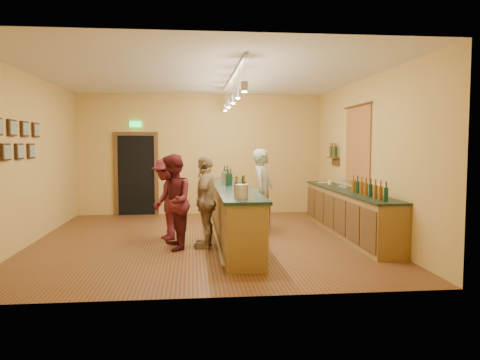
{
  "coord_description": "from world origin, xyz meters",
  "views": [
    {
      "loc": [
        -0.23,
        -9.1,
        1.88
      ],
      "look_at": [
        0.73,
        0.2,
        1.16
      ],
      "focal_mm": 35.0,
      "sensor_mm": 36.0,
      "label": 1
    }
  ],
  "objects": [
    {
      "name": "floor",
      "position": [
        0.0,
        0.0,
        0.0
      ],
      "size": [
        7.0,
        7.0,
        0.0
      ],
      "primitive_type": "plane",
      "color": "#592819",
      "rests_on": "ground"
    },
    {
      "name": "wall_front",
      "position": [
        0.0,
        -3.5,
        1.6
      ],
      "size": [
        6.5,
        0.02,
        3.2
      ],
      "primitive_type": "cube",
      "color": "gold",
      "rests_on": "floor"
    },
    {
      "name": "tapestry",
      "position": [
        3.23,
        0.4,
        1.85
      ],
      "size": [
        0.03,
        1.4,
        1.6
      ],
      "primitive_type": "cube",
      "color": "maroon",
      "rests_on": "wall_right"
    },
    {
      "name": "wall_back",
      "position": [
        0.0,
        3.5,
        1.6
      ],
      "size": [
        6.5,
        0.02,
        3.2
      ],
      "primitive_type": "cube",
      "color": "gold",
      "rests_on": "floor"
    },
    {
      "name": "customer_b",
      "position": [
        0.02,
        -0.64,
        0.84
      ],
      "size": [
        0.6,
        1.05,
        1.68
      ],
      "primitive_type": "imported",
      "rotation": [
        0.0,
        0.0,
        -1.77
      ],
      "color": "#997A51",
      "rests_on": "floor"
    },
    {
      "name": "picture_grid",
      "position": [
        -3.21,
        -0.75,
        1.95
      ],
      "size": [
        0.06,
        2.2,
        0.7
      ],
      "primitive_type": null,
      "color": "#382111",
      "rests_on": "wall_left"
    },
    {
      "name": "customer_c",
      "position": [
        -0.73,
        0.12,
        0.81
      ],
      "size": [
        0.96,
        1.19,
        1.61
      ],
      "primitive_type": "imported",
      "rotation": [
        0.0,
        0.0,
        -1.17
      ],
      "color": "#59191E",
      "rests_on": "floor"
    },
    {
      "name": "bartender",
      "position": [
        1.25,
        0.56,
        0.89
      ],
      "size": [
        0.66,
        0.77,
        1.78
      ],
      "primitive_type": "imported",
      "rotation": [
        0.0,
        0.0,
        1.14
      ],
      "color": "gray",
      "rests_on": "floor"
    },
    {
      "name": "bar_stool",
      "position": [
        1.37,
        1.13,
        0.5
      ],
      "size": [
        0.31,
        0.31,
        0.64
      ],
      "rotation": [
        0.0,
        0.0,
        -0.01
      ],
      "color": "olive",
      "rests_on": "floor"
    },
    {
      "name": "pendant_track",
      "position": [
        0.57,
        -0.0,
        2.98
      ],
      "size": [
        0.11,
        4.6,
        0.5
      ],
      "color": "silver",
      "rests_on": "ceiling"
    },
    {
      "name": "customer_a",
      "position": [
        -0.58,
        -0.79,
        0.85
      ],
      "size": [
        0.77,
        0.92,
        1.71
      ],
      "primitive_type": "imported",
      "rotation": [
        0.0,
        0.0,
        -1.4
      ],
      "color": "#59191E",
      "rests_on": "floor"
    },
    {
      "name": "bottle_shelf",
      "position": [
        3.17,
        1.9,
        1.67
      ],
      "size": [
        0.17,
        0.55,
        0.54
      ],
      "color": "#4D3417",
      "rests_on": "wall_right"
    },
    {
      "name": "ceiling",
      "position": [
        0.0,
        0.0,
        3.2
      ],
      "size": [
        6.5,
        7.0,
        0.02
      ],
      "primitive_type": "cube",
      "color": "silver",
      "rests_on": "wall_back"
    },
    {
      "name": "back_counter",
      "position": [
        2.97,
        0.18,
        0.49
      ],
      "size": [
        0.6,
        4.55,
        1.27
      ],
      "color": "brown",
      "rests_on": "floor"
    },
    {
      "name": "doorway",
      "position": [
        -1.7,
        3.47,
        1.13
      ],
      "size": [
        1.15,
        0.09,
        2.48
      ],
      "color": "black",
      "rests_on": "wall_back"
    },
    {
      "name": "wall_left",
      "position": [
        -3.25,
        0.0,
        1.6
      ],
      "size": [
        0.02,
        7.0,
        3.2
      ],
      "primitive_type": "cube",
      "color": "gold",
      "rests_on": "floor"
    },
    {
      "name": "tasting_bar",
      "position": [
        0.57,
        -0.0,
        0.61
      ],
      "size": [
        0.73,
        5.1,
        1.38
      ],
      "color": "brown",
      "rests_on": "floor"
    },
    {
      "name": "wall_right",
      "position": [
        3.25,
        0.0,
        1.6
      ],
      "size": [
        0.02,
        7.0,
        3.2
      ],
      "primitive_type": "cube",
      "color": "gold",
      "rests_on": "floor"
    }
  ]
}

